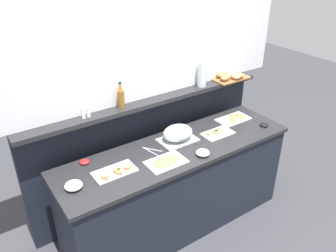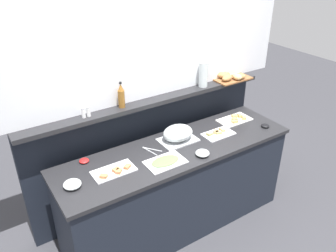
{
  "view_description": "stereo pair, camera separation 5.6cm",
  "coord_description": "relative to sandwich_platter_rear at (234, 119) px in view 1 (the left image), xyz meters",
  "views": [
    {
      "loc": [
        -1.53,
        -2.09,
        2.53
      ],
      "look_at": [
        -0.03,
        0.1,
        1.08
      ],
      "focal_mm": 37.06,
      "sensor_mm": 36.0,
      "label": 1
    },
    {
      "loc": [
        -1.48,
        -2.12,
        2.53
      ],
      "look_at": [
        -0.03,
        0.1,
        1.08
      ],
      "focal_mm": 37.06,
      "sensor_mm": 36.0,
      "label": 2
    }
  ],
  "objects": [
    {
      "name": "buffet_counter",
      "position": [
        -0.8,
        -0.11,
        -0.46
      ],
      "size": [
        2.21,
        0.63,
        0.89
      ],
      "color": "black",
      "rests_on": "ground_plane"
    },
    {
      "name": "bread_basket",
      "position": [
        0.15,
        0.29,
        0.34
      ],
      "size": [
        0.4,
        0.28,
        0.08
      ],
      "color": "brown",
      "rests_on": "back_ledge_unit"
    },
    {
      "name": "cold_cuts_platter",
      "position": [
        -1.0,
        -0.24,
        -0.0
      ],
      "size": [
        0.33,
        0.21,
        0.02
      ],
      "color": "white",
      "rests_on": "buffet_counter"
    },
    {
      "name": "water_carafe",
      "position": [
        -0.2,
        0.3,
        0.43
      ],
      "size": [
        0.09,
        0.09,
        0.25
      ],
      "primitive_type": "cylinder",
      "color": "silver",
      "rests_on": "back_ledge_unit"
    },
    {
      "name": "glass_bowl_medium",
      "position": [
        -1.76,
        -0.14,
        0.01
      ],
      "size": [
        0.13,
        0.13,
        0.05
      ],
      "color": "silver",
      "rests_on": "buffet_counter"
    },
    {
      "name": "salt_shaker",
      "position": [
        -1.46,
        0.3,
        0.35
      ],
      "size": [
        0.03,
        0.03,
        0.09
      ],
      "color": "white",
      "rests_on": "back_ledge_unit"
    },
    {
      "name": "sandwich_platter_rear",
      "position": [
        0.0,
        0.0,
        0.0
      ],
      "size": [
        0.34,
        0.2,
        0.04
      ],
      "color": "white",
      "rests_on": "buffet_counter"
    },
    {
      "name": "back_ledge_unit",
      "position": [
        -0.8,
        0.38,
        -0.27
      ],
      "size": [
        2.51,
        0.22,
        1.21
      ],
      "color": "black",
      "rests_on": "ground_plane"
    },
    {
      "name": "condiment_bowl_cream",
      "position": [
        0.15,
        -0.27,
        0.0
      ],
      "size": [
        0.08,
        0.08,
        0.03
      ],
      "primitive_type": "ellipsoid",
      "color": "black",
      "rests_on": "buffet_counter"
    },
    {
      "name": "glass_bowl_large",
      "position": [
        -0.68,
        -0.33,
        0.01
      ],
      "size": [
        0.12,
        0.12,
        0.05
      ],
      "color": "silver",
      "rests_on": "buffet_counter"
    },
    {
      "name": "condiment_bowl_dark",
      "position": [
        -1.56,
        0.13,
        0.0
      ],
      "size": [
        0.08,
        0.08,
        0.03
      ],
      "primitive_type": "ellipsoid",
      "color": "red",
      "rests_on": "buffet_counter"
    },
    {
      "name": "vinegar_bottle_amber",
      "position": [
        -1.1,
        0.31,
        0.41
      ],
      "size": [
        0.06,
        0.06,
        0.24
      ],
      "color": "#8E5B23",
      "rests_on": "back_ledge_unit"
    },
    {
      "name": "serving_cloche",
      "position": [
        -0.72,
        -0.01,
        0.06
      ],
      "size": [
        0.34,
        0.24,
        0.17
      ],
      "color": "#B7BABF",
      "rests_on": "buffet_counter"
    },
    {
      "name": "sandwich_platter_side",
      "position": [
        -0.34,
        -0.12,
        0.0
      ],
      "size": [
        0.3,
        0.18,
        0.04
      ],
      "color": "silver",
      "rests_on": "buffet_counter"
    },
    {
      "name": "upper_wall_panel",
      "position": [
        -0.8,
        0.4,
        1.0
      ],
      "size": [
        3.11,
        0.08,
        1.39
      ],
      "primitive_type": "cube",
      "color": "white",
      "rests_on": "back_ledge_unit"
    },
    {
      "name": "pepper_shaker",
      "position": [
        -1.42,
        0.3,
        0.35
      ],
      "size": [
        0.03,
        0.03,
        0.09
      ],
      "color": "white",
      "rests_on": "back_ledge_unit"
    },
    {
      "name": "ground_plane",
      "position": [
        -0.8,
        0.49,
        -0.9
      ],
      "size": [
        12.0,
        12.0,
        0.0
      ],
      "primitive_type": "plane",
      "color": "#38383D"
    },
    {
      "name": "serving_tongs",
      "position": [
        -1.01,
        -0.02,
        -0.01
      ],
      "size": [
        0.12,
        0.18,
        0.01
      ],
      "color": "#B7BABF",
      "rests_on": "buffet_counter"
    },
    {
      "name": "sandwich_platter_front",
      "position": [
        -1.41,
        -0.13,
        -0.0
      ],
      "size": [
        0.34,
        0.18,
        0.04
      ],
      "color": "silver",
      "rests_on": "buffet_counter"
    }
  ]
}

